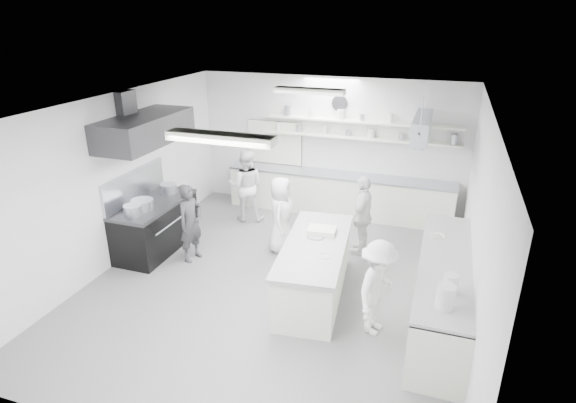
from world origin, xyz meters
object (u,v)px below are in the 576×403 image
(prep_island, at_px, (314,270))
(stove, at_px, (156,227))
(back_counter, at_px, (338,194))
(cook_stove, at_px, (191,223))
(cook_back, at_px, (246,186))
(right_counter, at_px, (442,291))

(prep_island, bearing_deg, stove, 164.65)
(back_counter, relative_size, cook_stove, 3.43)
(prep_island, relative_size, cook_back, 1.48)
(back_counter, height_order, cook_stove, cook_stove)
(right_counter, xyz_separation_m, prep_island, (-1.95, 0.05, -0.04))
(stove, xyz_separation_m, cook_back, (1.09, 1.82, 0.34))
(stove, relative_size, cook_stove, 1.23)
(back_counter, height_order, right_counter, right_counter)
(back_counter, distance_m, cook_stove, 3.60)
(back_counter, xyz_separation_m, cook_stove, (-2.05, -2.94, 0.27))
(prep_island, bearing_deg, cook_back, 127.02)
(stove, relative_size, right_counter, 0.55)
(stove, distance_m, prep_island, 3.34)
(back_counter, bearing_deg, cook_back, -151.62)
(stove, relative_size, prep_island, 0.77)
(right_counter, relative_size, cook_stove, 2.26)
(back_counter, distance_m, cook_back, 2.08)
(back_counter, bearing_deg, right_counter, -55.35)
(back_counter, distance_m, right_counter, 4.13)
(prep_island, distance_m, cook_stove, 2.49)
(cook_back, bearing_deg, cook_stove, 66.77)
(prep_island, xyz_separation_m, cook_stove, (-2.44, 0.40, 0.30))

